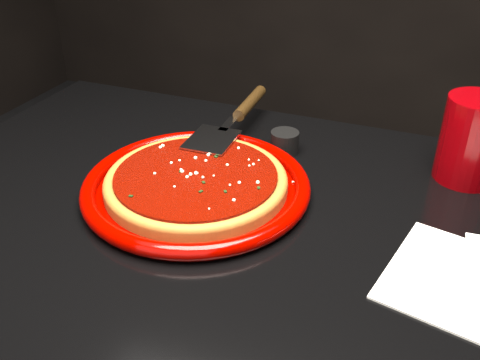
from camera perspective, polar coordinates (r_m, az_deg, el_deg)
The scene contains 10 objects.
plate at distance 0.82m, azimuth -4.67°, elevation -0.62°, with size 0.35×0.35×0.03m, color #710200.
pizza_crust at distance 0.82m, azimuth -4.69°, elevation -0.38°, with size 0.28×0.28×0.01m, color brown.
pizza_crust_rim at distance 0.81m, azimuth -4.71°, elevation 0.04°, with size 0.28×0.28×0.02m, color brown.
pizza_sauce at distance 0.81m, azimuth -4.72°, elevation 0.34°, with size 0.25×0.25×0.01m, color #6B0800.
parmesan_dusting at distance 0.81m, azimuth -4.74°, elevation 0.76°, with size 0.24×0.24×0.01m, color #FEF0C5, non-canonical shape.
basil_flecks at distance 0.81m, azimuth -4.74°, elevation 0.70°, with size 0.22×0.22×0.00m, color black, non-canonical shape.
pizza_server at distance 0.96m, azimuth -0.67°, elevation 6.65°, with size 0.09×0.32×0.02m, color #B2B4B8, non-canonical shape.
cup at distance 0.91m, azimuth 23.55°, elevation 3.97°, with size 0.10×0.10×0.14m, color #830205.
napkin_a at distance 0.71m, azimuth 22.91°, elevation -10.10°, with size 0.18×0.18×0.00m, color silver.
ramekin at distance 0.94m, azimuth 4.78°, elevation 4.07°, with size 0.05×0.05×0.04m, color black.
Camera 1 is at (0.19, -0.56, 1.19)m, focal length 40.00 mm.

